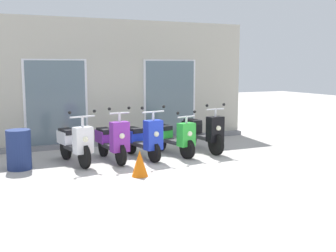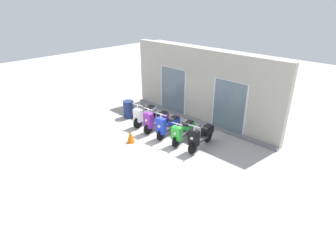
% 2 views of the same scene
% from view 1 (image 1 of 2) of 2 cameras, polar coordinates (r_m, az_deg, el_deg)
% --- Properties ---
extents(ground_plane, '(40.00, 40.00, 0.00)m').
position_cam_1_polar(ground_plane, '(9.26, -1.37, -5.26)').
color(ground_plane, '#A8A39E').
extents(storefront_facade, '(7.92, 0.50, 3.36)m').
position_cam_1_polar(storefront_facade, '(11.80, -7.17, 5.50)').
color(storefront_facade, '#B2AD9E').
rests_on(storefront_facade, ground_plane).
extents(scooter_white, '(0.65, 1.55, 1.22)m').
position_cam_1_polar(scooter_white, '(9.51, -12.36, -2.14)').
color(scooter_white, black).
rests_on(scooter_white, ground_plane).
extents(scooter_purple, '(0.52, 1.54, 1.27)m').
position_cam_1_polar(scooter_purple, '(9.63, -7.49, -1.83)').
color(scooter_purple, black).
rests_on(scooter_purple, ground_plane).
extents(scooter_blue, '(0.64, 1.53, 1.26)m').
position_cam_1_polar(scooter_blue, '(9.86, -3.39, -1.61)').
color(scooter_blue, black).
rests_on(scooter_blue, ground_plane).
extents(scooter_green, '(0.66, 1.57, 1.11)m').
position_cam_1_polar(scooter_green, '(10.24, 0.68, -1.44)').
color(scooter_green, black).
rests_on(scooter_green, ground_plane).
extents(scooter_black, '(0.56, 1.68, 1.24)m').
position_cam_1_polar(scooter_black, '(10.67, 4.67, -0.75)').
color(scooter_black, black).
rests_on(scooter_black, ground_plane).
extents(traffic_cone, '(0.32, 0.32, 0.52)m').
position_cam_1_polar(traffic_cone, '(8.32, -3.79, -4.98)').
color(traffic_cone, orange).
rests_on(traffic_cone, ground_plane).
extents(trash_bin, '(0.50, 0.50, 0.83)m').
position_cam_1_polar(trash_bin, '(9.34, -19.28, -3.00)').
color(trash_bin, navy).
rests_on(trash_bin, ground_plane).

